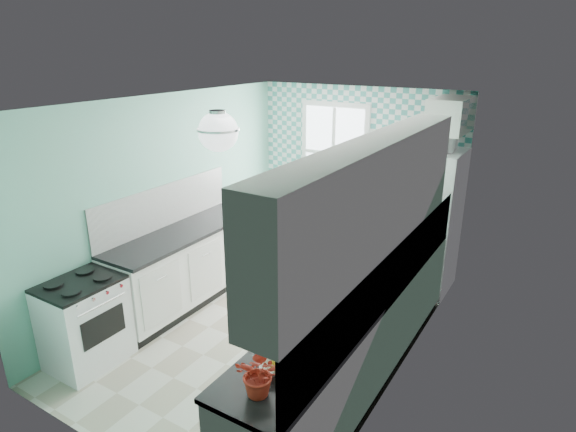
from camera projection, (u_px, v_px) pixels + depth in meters
The scene contains 26 objects.
floor at pixel (273, 325), 5.51m from camera, with size 3.00×4.40×0.02m, color beige.
ceiling at pixel (270, 100), 4.66m from camera, with size 3.00×4.40×0.02m, color white.
wall_back at pixel (357, 176), 6.85m from camera, with size 3.00×0.02×2.50m, color #75C0A8.
wall_front at pixel (95, 317), 3.31m from camera, with size 3.00×0.02×2.50m, color #75C0A8.
wall_left at pixel (168, 199), 5.83m from camera, with size 0.02×4.40×2.50m, color #75C0A8.
wall_right at pixel (411, 252), 4.34m from camera, with size 0.02×4.40×2.50m, color #75C0A8.
accent_wall at pixel (356, 176), 6.84m from camera, with size 3.00×0.01×2.50m, color teal.
window at pixel (334, 153), 6.89m from camera, with size 1.04×0.05×1.44m.
backsplash_right at pixel (393, 274), 4.05m from camera, with size 0.02×3.60×0.51m, color white.
backsplash_left at pixel (165, 206), 5.78m from camera, with size 0.02×2.15×0.51m, color white.
upper_cabinets_right at pixel (372, 198), 3.72m from camera, with size 0.33×3.20×0.90m, color white.
upper_cabinet_fridge at pixel (451, 115), 5.57m from camera, with size 0.40×0.74×0.40m, color white.
ceiling_light at pixel (218, 131), 4.08m from camera, with size 0.34×0.34×0.35m.
base_cabinets_right at pixel (357, 340), 4.44m from camera, with size 0.60×3.60×0.90m, color white.
countertop_right at pixel (358, 294), 4.29m from camera, with size 0.63×3.60×0.04m, color black.
base_cabinets_left at pixel (187, 267), 5.88m from camera, with size 0.60×2.15×0.90m, color white.
countertop_left at pixel (185, 232), 5.72m from camera, with size 0.63×2.15×0.04m, color black.
fridge at pixel (424, 220), 6.11m from camera, with size 0.79×0.79×1.83m.
stove at pixel (85, 321), 4.71m from camera, with size 0.58×0.72×0.87m.
sink at pixel (391, 262), 4.89m from camera, with size 0.49×0.41×0.53m.
rug at pixel (292, 344), 5.12m from camera, with size 0.60×0.86×0.01m, color maroon.
dish_towel at pixel (377, 275), 5.61m from camera, with size 0.02×0.27×0.40m, color #4DA88C.
fruit_bowl at pixel (284, 366), 3.24m from camera, with size 0.31×0.31×0.08m, color white.
potted_plant at pixel (260, 374), 2.98m from camera, with size 0.28×0.24×0.31m, color #AA2328.
soap_bottle at pixel (406, 243), 5.09m from camera, with size 0.09×0.09×0.20m, color #839FB6.
microwave at pixel (432, 136), 5.75m from camera, with size 0.56×0.38×0.31m, color white.
Camera 1 is at (2.65, -3.97, 3.02)m, focal length 30.00 mm.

